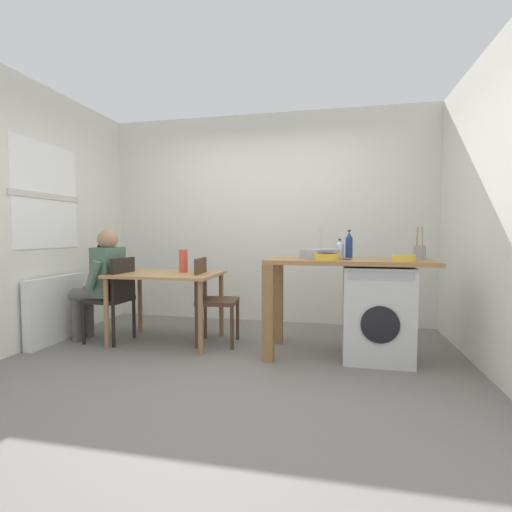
# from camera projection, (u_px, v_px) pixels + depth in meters

# --- Properties ---
(ground_plane) EXTENTS (5.46, 5.46, 0.00)m
(ground_plane) POSITION_uv_depth(u_px,v_px,m) (231.00, 365.00, 3.28)
(ground_plane) COLOR slate
(wall_back) EXTENTS (4.60, 0.10, 2.70)m
(wall_back) POSITION_uv_depth(u_px,v_px,m) (267.00, 219.00, 4.91)
(wall_back) COLOR silver
(wall_back) RESTS_ON ground_plane
(wall_window_side) EXTENTS (0.12, 3.80, 2.70)m
(wall_window_side) POSITION_uv_depth(u_px,v_px,m) (19.00, 213.00, 3.65)
(wall_window_side) COLOR silver
(wall_window_side) RESTS_ON ground_plane
(wall_counter_side) EXTENTS (0.10, 3.80, 2.70)m
(wall_counter_side) POSITION_uv_depth(u_px,v_px,m) (510.00, 207.00, 2.75)
(wall_counter_side) COLOR silver
(wall_counter_side) RESTS_ON ground_plane
(radiator) EXTENTS (0.10, 0.80, 0.70)m
(radiator) POSITION_uv_depth(u_px,v_px,m) (56.00, 309.00, 3.98)
(radiator) COLOR white
(radiator) RESTS_ON ground_plane
(dining_table) EXTENTS (1.10, 0.76, 0.74)m
(dining_table) POSITION_uv_depth(u_px,v_px,m) (167.00, 282.00, 3.95)
(dining_table) COLOR tan
(dining_table) RESTS_ON ground_plane
(chair_person_seat) EXTENTS (0.42, 0.42, 0.90)m
(chair_person_seat) POSITION_uv_depth(u_px,v_px,m) (115.00, 295.00, 3.97)
(chair_person_seat) COLOR black
(chair_person_seat) RESTS_ON ground_plane
(chair_opposite) EXTENTS (0.44, 0.44, 0.90)m
(chair_opposite) POSITION_uv_depth(u_px,v_px,m) (211.00, 296.00, 3.90)
(chair_opposite) COLOR #4C3323
(chair_opposite) RESTS_ON ground_plane
(seated_person) EXTENTS (0.51, 0.52, 1.20)m
(seated_person) POSITION_uv_depth(u_px,v_px,m) (102.00, 279.00, 4.00)
(seated_person) COLOR #595651
(seated_person) RESTS_ON ground_plane
(kitchen_counter) EXTENTS (1.50, 0.68, 0.92)m
(kitchen_counter) POSITION_uv_depth(u_px,v_px,m) (325.00, 275.00, 3.52)
(kitchen_counter) COLOR #9E7042
(kitchen_counter) RESTS_ON ground_plane
(washing_machine) EXTENTS (0.60, 0.61, 0.86)m
(washing_machine) POSITION_uv_depth(u_px,v_px,m) (376.00, 312.00, 3.44)
(washing_machine) COLOR silver
(washing_machine) RESTS_ON ground_plane
(sink_basin) EXTENTS (0.38, 0.38, 0.09)m
(sink_basin) POSITION_uv_depth(u_px,v_px,m) (319.00, 254.00, 3.52)
(sink_basin) COLOR #9EA0A5
(sink_basin) RESTS_ON kitchen_counter
(tap) EXTENTS (0.02, 0.02, 0.28)m
(tap) POSITION_uv_depth(u_px,v_px,m) (320.00, 243.00, 3.69)
(tap) COLOR #B2B2B7
(tap) RESTS_ON kitchen_counter
(bottle_tall_green) EXTENTS (0.08, 0.08, 0.18)m
(bottle_tall_green) POSITION_uv_depth(u_px,v_px,m) (340.00, 249.00, 3.67)
(bottle_tall_green) COLOR silver
(bottle_tall_green) RESTS_ON kitchen_counter
(bottle_squat_brown) EXTENTS (0.07, 0.07, 0.27)m
(bottle_squat_brown) POSITION_uv_depth(u_px,v_px,m) (349.00, 245.00, 3.63)
(bottle_squat_brown) COLOR navy
(bottle_squat_brown) RESTS_ON kitchen_counter
(mixing_bowl) EXTENTS (0.22, 0.22, 0.06)m
(mixing_bowl) POSITION_uv_depth(u_px,v_px,m) (327.00, 256.00, 3.31)
(mixing_bowl) COLOR gold
(mixing_bowl) RESTS_ON kitchen_counter
(utensil_crock) EXTENTS (0.11, 0.11, 0.30)m
(utensil_crock) POSITION_uv_depth(u_px,v_px,m) (419.00, 252.00, 3.38)
(utensil_crock) COLOR gray
(utensil_crock) RESTS_ON kitchen_counter
(colander) EXTENTS (0.20, 0.20, 0.06)m
(colander) POSITION_uv_depth(u_px,v_px,m) (403.00, 258.00, 3.15)
(colander) COLOR gold
(colander) RESTS_ON kitchen_counter
(vase) EXTENTS (0.09, 0.09, 0.24)m
(vase) POSITION_uv_depth(u_px,v_px,m) (183.00, 261.00, 4.00)
(vase) COLOR #D84C38
(vase) RESTS_ON dining_table
(scissors) EXTENTS (0.15, 0.06, 0.01)m
(scissors) POSITION_uv_depth(u_px,v_px,m) (343.00, 259.00, 3.38)
(scissors) COLOR #B2B2B7
(scissors) RESTS_ON kitchen_counter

